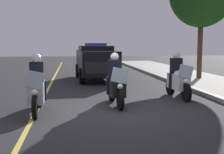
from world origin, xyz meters
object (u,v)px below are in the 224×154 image
(police_motorcycle_lead_right, at_px, (116,84))
(police_suv, at_px, (96,61))
(police_motorcycle_lead_left, at_px, (37,89))
(police_motorcycle_trailing, at_px, (178,79))

(police_motorcycle_lead_right, height_order, police_suv, police_suv)
(police_motorcycle_lead_left, bearing_deg, police_motorcycle_lead_right, 106.86)
(police_motorcycle_lead_left, distance_m, police_suv, 8.01)
(police_suv, bearing_deg, police_motorcycle_trailing, 23.09)
(police_motorcycle_lead_left, height_order, police_motorcycle_lead_right, same)
(police_motorcycle_trailing, bearing_deg, police_motorcycle_lead_right, -69.38)
(police_motorcycle_lead_left, distance_m, police_motorcycle_trailing, 5.19)
(police_motorcycle_trailing, relative_size, police_suv, 0.43)
(police_motorcycle_lead_right, relative_size, police_suv, 0.43)
(police_motorcycle_lead_left, xyz_separation_m, police_suv, (-7.64, 2.37, 0.37))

